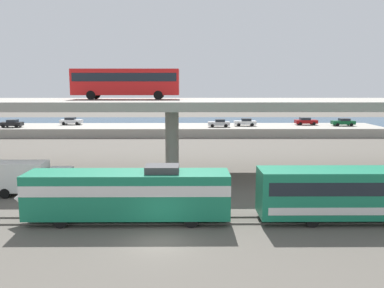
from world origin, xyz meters
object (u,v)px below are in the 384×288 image
service_truck_west (31,177)px  parked_car_2 (219,123)px  parked_car_5 (71,121)px  parked_car_0 (306,121)px  parked_car_1 (245,122)px  parked_car_4 (343,122)px  train_locomotive (118,192)px  parked_car_3 (12,123)px  transit_bus_on_overpass (126,81)px

service_truck_west → parked_car_2: size_ratio=1.62×
parked_car_2 → parked_car_5: 30.41m
parked_car_0 → parked_car_5: 48.09m
parked_car_1 → parked_car_4: (19.60, -0.02, -0.00)m
train_locomotive → parked_car_1: size_ratio=3.61×
service_truck_west → train_locomotive: bearing=-37.8°
parked_car_1 → parked_car_4: bearing=179.9°
parked_car_2 → parked_car_3: size_ratio=1.03×
parked_car_2 → parked_car_3: same height
parked_car_0 → parked_car_4: size_ratio=0.99×
train_locomotive → transit_bus_on_overpass: transit_bus_on_overpass is taller
train_locomotive → parked_car_4: (35.95, 50.70, 0.26)m
train_locomotive → parked_car_2: size_ratio=3.72×
parked_car_0 → service_truck_west: bearing=-130.0°
train_locomotive → parked_car_3: bearing=-59.1°
parked_car_1 → parked_car_2: (-5.36, -1.91, -0.00)m
service_truck_west → parked_car_0: 59.44m
parked_car_5 → parked_car_3: bearing=-153.0°
parked_car_2 → parked_car_4: (24.96, 1.89, -0.00)m
transit_bus_on_overpass → parked_car_2: bearing=67.5°
service_truck_west → parked_car_1: parked_car_1 is taller
service_truck_west → parked_car_2: (20.14, 41.71, 0.82)m
transit_bus_on_overpass → parked_car_1: 38.71m
parked_car_0 → parked_car_2: same height
parked_car_4 → service_truck_west: bearing=44.0°
parked_car_3 → parked_car_4: size_ratio=0.91×
service_truck_west → parked_car_5: parked_car_5 is taller
train_locomotive → parked_car_2: train_locomotive is taller
train_locomotive → parked_car_3: (-29.00, 48.43, 0.26)m
train_locomotive → parked_car_5: 56.79m
parked_car_4 → parked_car_5: bearing=-2.9°
transit_bus_on_overpass → parked_car_3: bearing=131.2°
service_truck_west → parked_car_0: parked_car_0 is taller
train_locomotive → transit_bus_on_overpass: size_ratio=1.30×
train_locomotive → parked_car_5: (-19.06, 53.50, 0.27)m
parked_car_2 → parked_car_4: bearing=-175.7°
service_truck_west → parked_car_5: size_ratio=1.55×
parked_car_1 → parked_car_3: size_ratio=1.06×
parked_car_5 → transit_bus_on_overpass: bearing=-64.6°
service_truck_west → parked_car_1: size_ratio=1.57×
parked_car_3 → parked_car_2: bearing=-179.4°
parked_car_2 → parked_car_5: size_ratio=0.96×
parked_car_3 → parked_car_5: same height
service_truck_west → parked_car_5: (-9.91, 46.40, 0.82)m
parked_car_5 → parked_car_1: bearing=-4.5°
train_locomotive → parked_car_4: 62.16m
train_locomotive → parked_car_4: train_locomotive is taller
transit_bus_on_overpass → parked_car_4: transit_bus_on_overpass is taller
train_locomotive → parked_car_3: train_locomotive is taller
service_truck_west → parked_car_0: bearing=50.0°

